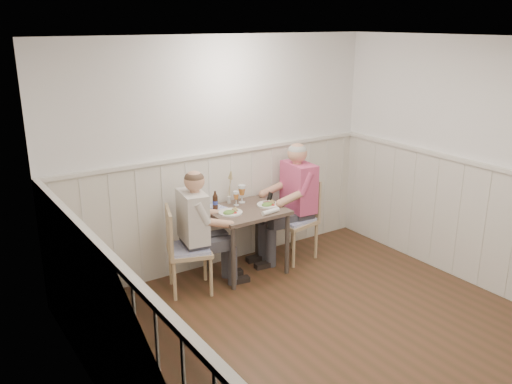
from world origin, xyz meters
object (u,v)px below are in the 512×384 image
diner_cream (197,239)px  dining_table (246,218)px  chair_left (184,247)px  grass_vase (229,188)px  chair_right (297,216)px  man_in_pink (295,210)px  beer_bottle (215,201)px

diner_cream → dining_table: bearing=3.7°
chair_left → diner_cream: size_ratio=0.70×
grass_vase → dining_table: bearing=-79.4°
dining_table → chair_right: chair_right is taller
man_in_pink → grass_vase: man_in_pink is taller
chair_left → diner_cream: diner_cream is taller
dining_table → man_in_pink: size_ratio=0.56×
beer_bottle → grass_vase: bearing=23.0°
diner_cream → grass_vase: size_ratio=3.36×
diner_cream → grass_vase: bearing=28.6°
dining_table → beer_bottle: size_ratio=3.82×
chair_left → grass_vase: bearing=23.0°
dining_table → grass_vase: 0.40m
chair_right → chair_left: 1.51m
diner_cream → beer_bottle: size_ratio=6.27×
chair_left → beer_bottle: beer_bottle is taller
chair_left → grass_vase: size_ratio=2.36×
chair_left → diner_cream: bearing=-0.9°
chair_right → grass_vase: size_ratio=2.45×
dining_table → chair_left: 0.80m
chair_right → beer_bottle: same height
dining_table → man_in_pink: (0.70, 0.02, -0.04)m
dining_table → beer_bottle: bearing=148.6°
dining_table → chair_right: 0.73m
chair_right → man_in_pink: man_in_pink is taller
dining_table → beer_bottle: 0.39m
dining_table → chair_right: (0.72, 0.01, -0.12)m
dining_table → man_in_pink: man_in_pink is taller
dining_table → man_in_pink: 0.70m
chair_right → beer_bottle: 1.07m
chair_right → chair_left: bearing=-178.3°
diner_cream → beer_bottle: bearing=32.1°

